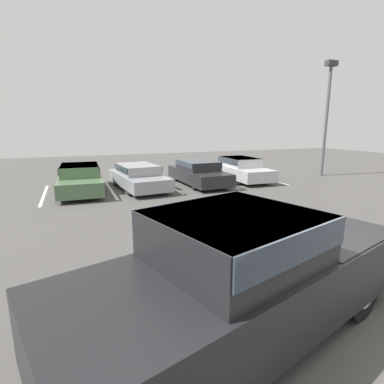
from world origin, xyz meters
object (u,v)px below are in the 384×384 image
Objects in this scene: traffic_cone at (357,246)px; pickup_truck at (247,273)px; parked_sedan_b at (138,176)px; light_post at (327,107)px; parked_sedan_a at (80,178)px; parked_sedan_d at (240,168)px; wheel_stop_curb at (134,178)px; parked_sedan_c at (198,172)px.

pickup_truck is at bearing -161.27° from traffic_cone.
parked_sedan_b is 0.71× the size of light_post.
parked_sedan_a is 0.98× the size of parked_sedan_d.
parked_sedan_a reaches higher than traffic_cone.
pickup_truck reaches higher than parked_sedan_d.
parked_sedan_a reaches higher than wheel_stop_curb.
light_post is at bearing 86.29° from parked_sedan_d.
wheel_stop_curb is (0.34, 2.82, -0.56)m from parked_sedan_b.
light_post is (11.40, -0.25, 3.49)m from parked_sedan_b.
pickup_truck reaches higher than parked_sedan_c.
parked_sedan_b is at bearing 87.48° from parked_sedan_a.
parked_sedan_b is 1.03× the size of parked_sedan_c.
parked_sedan_c is at bearing 90.12° from parked_sedan_a.
pickup_truck is at bearing -94.56° from wheel_stop_curb.
light_post is at bearing 48.53° from traffic_cone.
pickup_truck is at bearing -9.51° from parked_sedan_b.
parked_sedan_a is at bearing 178.09° from light_post.
parked_sedan_b is at bearing -91.09° from parked_sedan_c.
wheel_stop_curb is at bearing 167.48° from parked_sedan_b.
parked_sedan_a is at bearing 83.64° from pickup_truck.
traffic_cone is (-2.88, -10.07, -0.42)m from parked_sedan_d.
parked_sedan_c is (3.94, 10.98, -0.28)m from pickup_truck.
parked_sedan_b reaches higher than traffic_cone.
light_post is (5.45, -0.63, 3.46)m from parked_sedan_d.
parked_sedan_d is at bearing 173.40° from light_post.
traffic_cone is at bearing -131.47° from light_post.
parked_sedan_b is 11.93m from light_post.
parked_sedan_d is at bearing 43.54° from pickup_truck.
parked_sedan_d is at bearing 74.01° from traffic_cone.
parked_sedan_a is at bearing -100.35° from parked_sedan_b.
parked_sedan_a is 11.44m from traffic_cone.
parked_sedan_d is 8.96× the size of traffic_cone.
parked_sedan_a is 14.47m from light_post.
parked_sedan_d is 6.14m from wheel_stop_curb.
parked_sedan_c is 2.79m from parked_sedan_d.
parked_sedan_a is at bearing 119.94° from traffic_cone.
traffic_cone is (-0.12, -9.69, -0.41)m from parked_sedan_c.
light_post reaches higher than wheel_stop_curb.
wheel_stop_curb is at bearing 69.53° from pickup_truck.
parked_sedan_d is (2.77, 0.38, 0.02)m from parked_sedan_c.
light_post is 12.17m from wheel_stop_curb.
parked_sedan_d is at bearing 88.11° from parked_sedan_b.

